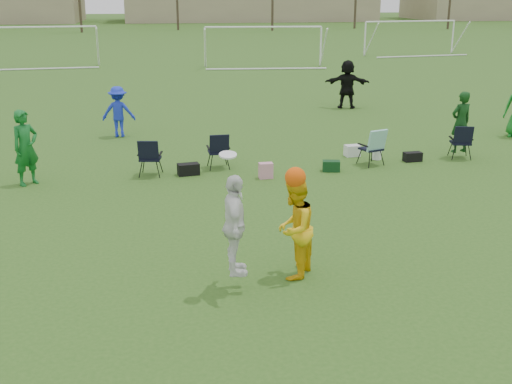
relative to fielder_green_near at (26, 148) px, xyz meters
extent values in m
plane|color=#2F591B|center=(5.87, -7.27, -0.93)|extent=(260.00, 260.00, 0.00)
imported|color=#126723|center=(0.00, 0.00, 0.00)|extent=(0.80, 0.79, 1.86)
imported|color=#1B30CE|center=(1.93, 5.20, -0.11)|extent=(1.10, 0.69, 1.64)
imported|color=black|center=(10.79, 9.27, 0.04)|extent=(1.89, 1.05, 1.94)
imported|color=white|center=(4.34, -6.58, 0.17)|extent=(0.44, 0.97, 1.62)
imported|color=yellow|center=(5.37, -6.20, -0.08)|extent=(0.97, 1.04, 1.69)
sphere|color=#F6540C|center=(5.37, -6.20, 0.79)|extent=(0.34, 0.34, 0.34)
cylinder|color=white|center=(4.24, -6.64, 1.32)|extent=(0.27, 0.27, 0.08)
imported|color=#103B13|center=(11.69, 0.98, 0.09)|extent=(0.72, 0.56, 1.74)
cube|color=black|center=(3.93, 0.27, -0.78)|extent=(0.59, 0.39, 0.30)
cube|color=pink|center=(5.87, -0.34, -0.73)|extent=(0.36, 0.23, 0.40)
cube|color=#0F3817|center=(7.70, 0.06, -0.79)|extent=(0.50, 0.37, 0.28)
cube|color=white|center=(8.71, 1.54, -0.77)|extent=(0.45, 0.35, 0.32)
cylinder|color=white|center=(9.30, 1.07, -0.78)|extent=(0.26, 0.26, 0.30)
cube|color=black|center=(10.22, 0.72, -0.80)|extent=(0.52, 0.30, 0.26)
cube|color=black|center=(2.97, 0.38, -0.45)|extent=(0.69, 0.69, 0.96)
cube|color=black|center=(4.77, 0.84, -0.45)|extent=(0.63, 0.63, 0.96)
cube|color=black|center=(8.93, 0.55, -0.45)|extent=(0.77, 0.77, 0.96)
cube|color=black|center=(11.69, 0.88, -0.45)|extent=(0.71, 0.71, 0.96)
cylinder|color=white|center=(-0.49, 27.05, 0.27)|extent=(0.12, 0.12, 2.40)
cylinder|color=white|center=(-4.13, 26.73, 1.47)|extent=(7.28, 0.76, 0.12)
cylinder|color=white|center=(6.23, 24.98, 0.27)|extent=(0.12, 0.12, 2.40)
cylinder|color=white|center=(13.51, 24.47, 0.27)|extent=(0.12, 0.12, 2.40)
cylinder|color=white|center=(9.87, 24.73, 1.47)|extent=(7.29, 0.63, 0.12)
cylinder|color=white|center=(18.26, 30.22, 0.27)|extent=(0.12, 0.12, 2.40)
cylinder|color=white|center=(25.49, 31.24, 0.27)|extent=(0.12, 0.12, 2.40)
cylinder|color=white|center=(21.87, 30.73, 1.47)|extent=(7.25, 1.13, 0.12)
camera|label=1|loc=(3.27, -15.84, 3.65)|focal=45.00mm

